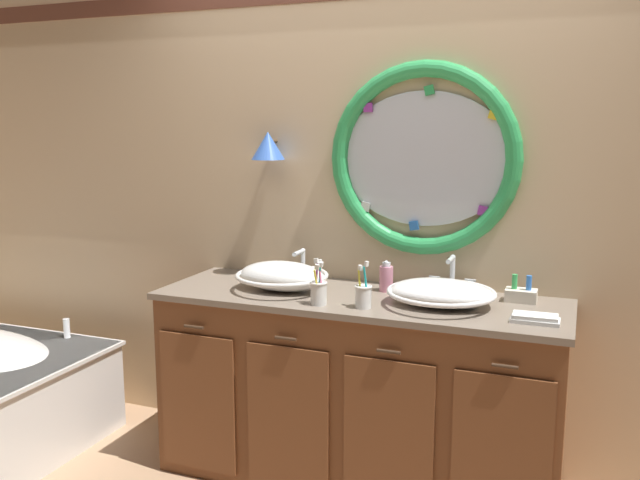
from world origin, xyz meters
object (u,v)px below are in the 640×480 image
(sink_basin_left, at_px, (282,276))
(toiletry_basket, at_px, (521,294))
(toothbrush_holder_left, at_px, (319,291))
(soap_dispenser, at_px, (386,278))
(sink_basin_right, at_px, (441,293))
(toothbrush_holder_right, at_px, (363,295))
(folded_hand_towel, at_px, (535,319))

(sink_basin_left, height_order, toiletry_basket, sink_basin_left)
(toiletry_basket, bearing_deg, toothbrush_holder_left, -155.17)
(soap_dispenser, height_order, toiletry_basket, soap_dispenser)
(toothbrush_holder_left, relative_size, toiletry_basket, 1.53)
(sink_basin_right, relative_size, toothbrush_holder_right, 2.29)
(sink_basin_right, bearing_deg, sink_basin_left, -180.00)
(toothbrush_holder_left, xyz_separation_m, toothbrush_holder_right, (0.20, 0.02, -0.01))
(toothbrush_holder_right, bearing_deg, folded_hand_towel, 3.77)
(folded_hand_towel, bearing_deg, toiletry_basket, 104.85)
(sink_basin_right, height_order, folded_hand_towel, sink_basin_right)
(toothbrush_holder_right, height_order, toiletry_basket, toothbrush_holder_right)
(sink_basin_left, height_order, soap_dispenser, soap_dispenser)
(sink_basin_left, height_order, sink_basin_right, sink_basin_left)
(sink_basin_right, distance_m, toiletry_basket, 0.38)
(toothbrush_holder_left, height_order, soap_dispenser, toothbrush_holder_left)
(soap_dispenser, xyz_separation_m, toiletry_basket, (0.62, 0.04, -0.03))
(toothbrush_holder_right, relative_size, soap_dispenser, 1.39)
(toiletry_basket, bearing_deg, sink_basin_right, -148.10)
(soap_dispenser, bearing_deg, toothbrush_holder_right, -91.87)
(sink_basin_left, xyz_separation_m, sink_basin_right, (0.77, 0.00, -0.01))
(sink_basin_right, relative_size, folded_hand_towel, 2.51)
(sink_basin_left, distance_m, sink_basin_right, 0.77)
(sink_basin_right, distance_m, toothbrush_holder_left, 0.54)
(folded_hand_towel, xyz_separation_m, toiletry_basket, (-0.08, 0.31, 0.02))
(sink_basin_right, xyz_separation_m, toothbrush_holder_right, (-0.31, -0.16, -0.00))
(soap_dispenser, bearing_deg, sink_basin_right, -28.72)
(toothbrush_holder_left, xyz_separation_m, folded_hand_towel, (0.91, 0.07, -0.05))
(toothbrush_holder_left, height_order, toothbrush_holder_right, same)
(sink_basin_left, bearing_deg, toothbrush_holder_right, -19.14)
(toothbrush_holder_right, distance_m, toiletry_basket, 0.72)
(toothbrush_holder_left, height_order, toiletry_basket, toothbrush_holder_left)
(sink_basin_left, distance_m, soap_dispenser, 0.50)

